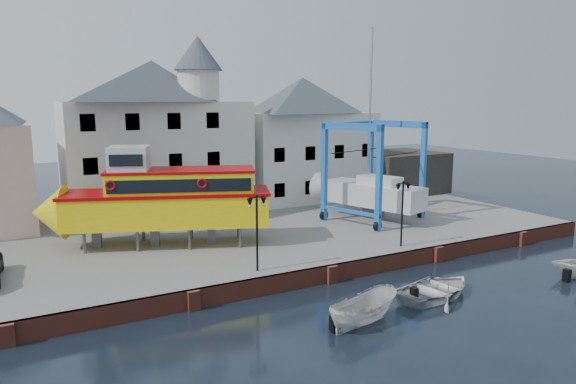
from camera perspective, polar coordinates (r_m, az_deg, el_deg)
name	(u,v)px	position (r m, az deg, el deg)	size (l,w,h in m)	color
ground	(331,283)	(29.34, 4.83, -10.02)	(140.00, 140.00, 0.00)	black
hardstanding	(251,231)	(38.45, -4.15, -4.34)	(44.00, 22.00, 1.00)	slate
quay_wall	(330,274)	(29.25, 4.73, -9.03)	(44.00, 0.47, 1.00)	brown
building_white_main	(157,135)	(42.76, -14.39, 6.13)	(14.00, 8.30, 14.00)	silver
building_white_right	(302,138)	(48.58, 1.62, 5.99)	(12.00, 8.00, 11.20)	silver
shed_dark	(398,172)	(53.08, 12.10, 2.22)	(8.00, 7.00, 4.00)	black
lamp_post_left	(257,213)	(27.30, -3.48, -2.39)	(1.12, 0.32, 4.20)	black
lamp_post_right	(403,197)	(32.68, 12.64, -0.54)	(1.12, 0.32, 4.20)	black
tour_boat	(154,199)	(33.24, -14.67, -0.79)	(14.82, 8.33, 6.33)	#59595E
travel_lift	(364,187)	(40.64, 8.49, 0.55)	(8.02, 9.85, 14.45)	#1956B1
motorboat_a	(363,325)	(24.41, 8.34, -14.37)	(1.55, 4.12, 1.59)	silver
motorboat_b	(437,296)	(28.46, 16.23, -11.04)	(3.54, 4.96, 1.03)	silver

